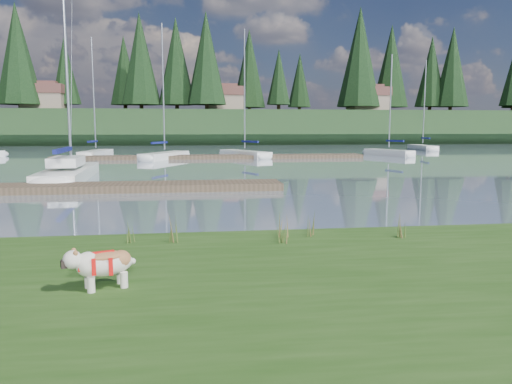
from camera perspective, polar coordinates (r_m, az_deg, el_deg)
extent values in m
plane|color=#7C8EA1|center=(42.51, -7.79, 3.78)|extent=(200.00, 200.00, 0.00)
cube|color=#294A18|center=(6.89, -7.92, -13.80)|extent=(60.00, 9.00, 0.35)
cube|color=#1C3319|center=(85.42, -7.81, 7.26)|extent=(200.00, 20.00, 5.00)
cylinder|color=silver|center=(7.50, -18.33, -10.00)|extent=(0.11, 0.11, 0.23)
cylinder|color=silver|center=(7.71, -18.61, -9.51)|extent=(0.11, 0.11, 0.23)
cylinder|color=silver|center=(7.58, -14.85, -9.68)|extent=(0.11, 0.11, 0.23)
cylinder|color=silver|center=(7.79, -15.23, -9.21)|extent=(0.11, 0.11, 0.23)
ellipsoid|color=silver|center=(7.58, -16.73, -7.84)|extent=(0.84, 0.61, 0.36)
ellipsoid|color=#A66A3E|center=(7.55, -16.76, -7.00)|extent=(0.62, 0.51, 0.13)
ellipsoid|color=silver|center=(7.48, -20.25, -7.28)|extent=(0.34, 0.35, 0.26)
cube|color=black|center=(7.48, -21.11, -7.68)|extent=(0.12, 0.15, 0.10)
cube|color=white|center=(27.39, -20.59, 1.85)|extent=(2.45, 8.76, 0.70)
ellipsoid|color=white|center=(31.65, -19.29, 2.59)|extent=(2.02, 2.46, 0.70)
cylinder|color=silver|center=(28.45, -21.00, 16.47)|extent=(0.14, 0.14, 13.13)
cube|color=navy|center=(26.04, -21.19, 4.49)|extent=(0.42, 3.94, 0.20)
cube|color=white|center=(26.85, -20.83, 3.29)|extent=(1.55, 3.22, 0.45)
cube|color=#4C3D2C|center=(21.95, -18.31, 0.49)|extent=(16.00, 2.00, 0.30)
cube|color=#4C3D2C|center=(42.54, -5.09, 4.02)|extent=(26.00, 2.20, 0.30)
cube|color=white|center=(47.40, -17.81, 4.13)|extent=(2.19, 6.33, 0.70)
ellipsoid|color=white|center=(50.37, -16.76, 4.34)|extent=(1.56, 1.85, 0.70)
cylinder|color=silver|center=(47.43, -18.07, 10.68)|extent=(0.12, 0.12, 9.69)
cube|color=navy|center=(46.55, -18.18, 5.51)|extent=(0.51, 2.47, 0.20)
cube|color=white|center=(42.48, -10.38, 4.02)|extent=(4.05, 6.50, 0.70)
ellipsoid|color=white|center=(45.38, -8.50, 4.27)|extent=(2.02, 2.20, 0.70)
cylinder|color=silver|center=(42.54, -10.56, 11.68)|extent=(0.12, 0.12, 10.20)
cube|color=navy|center=(41.65, -10.98, 5.56)|extent=(1.26, 2.43, 0.20)
cube|color=white|center=(44.54, -1.29, 4.29)|extent=(4.10, 6.74, 0.70)
ellipsoid|color=white|center=(47.46, -3.34, 4.47)|extent=(2.07, 2.26, 0.70)
cylinder|color=silver|center=(44.60, -1.32, 11.65)|extent=(0.12, 0.12, 10.29)
cube|color=navy|center=(43.71, -0.69, 5.78)|extent=(1.26, 2.51, 0.20)
cube|color=white|center=(48.35, 14.93, 4.29)|extent=(3.12, 5.55, 0.70)
ellipsoid|color=white|center=(50.36, 12.78, 4.47)|extent=(1.65, 1.82, 0.70)
cylinder|color=silver|center=(48.34, 15.12, 9.98)|extent=(0.12, 0.12, 8.43)
cube|color=navy|center=(47.77, 15.59, 5.65)|extent=(0.96, 2.10, 0.20)
cube|color=white|center=(61.69, 18.49, 4.79)|extent=(2.11, 6.47, 0.70)
ellipsoid|color=white|center=(64.68, 17.53, 4.93)|extent=(1.56, 1.87, 0.70)
cylinder|color=silver|center=(61.71, 18.70, 9.72)|extent=(0.12, 0.12, 9.47)
cube|color=navy|center=(60.84, 18.82, 5.85)|extent=(0.47, 2.53, 0.20)
cone|color=#475B23|center=(10.23, -9.87, -4.15)|extent=(0.03, 0.03, 0.55)
cone|color=brown|center=(10.17, -9.25, -4.53)|extent=(0.03, 0.03, 0.44)
cone|color=#475B23|center=(10.25, -9.53, -3.96)|extent=(0.03, 0.03, 0.61)
cone|color=brown|center=(10.21, -9.08, -4.63)|extent=(0.03, 0.03, 0.39)
cone|color=#475B23|center=(10.16, -9.77, -4.39)|extent=(0.03, 0.03, 0.50)
cone|color=#475B23|center=(10.54, 2.81, -3.86)|extent=(0.03, 0.03, 0.50)
cone|color=brown|center=(10.50, 3.47, -4.19)|extent=(0.03, 0.03, 0.40)
cone|color=#475B23|center=(10.57, 3.10, -3.69)|extent=(0.03, 0.03, 0.55)
cone|color=brown|center=(10.55, 3.59, -4.27)|extent=(0.03, 0.03, 0.35)
cone|color=#475B23|center=(10.47, 3.00, -4.08)|extent=(0.03, 0.03, 0.45)
cone|color=#475B23|center=(10.72, 5.89, -3.67)|extent=(0.03, 0.03, 0.51)
cone|color=brown|center=(10.69, 6.55, -3.99)|extent=(0.03, 0.03, 0.41)
cone|color=#475B23|center=(10.76, 6.17, -3.49)|extent=(0.03, 0.03, 0.56)
cone|color=brown|center=(10.74, 6.65, -4.07)|extent=(0.03, 0.03, 0.36)
cone|color=#475B23|center=(10.66, 6.10, -3.88)|extent=(0.03, 0.03, 0.46)
cone|color=#475B23|center=(10.41, -14.52, -4.43)|extent=(0.03, 0.03, 0.43)
cone|color=brown|center=(10.34, -13.95, -4.74)|extent=(0.03, 0.03, 0.34)
cone|color=#475B23|center=(10.43, -14.17, -4.28)|extent=(0.03, 0.03, 0.47)
cone|color=brown|center=(10.38, -13.75, -4.80)|extent=(0.03, 0.03, 0.30)
cone|color=#475B23|center=(10.33, -14.45, -4.63)|extent=(0.03, 0.03, 0.39)
cone|color=#475B23|center=(10.04, 2.59, -4.91)|extent=(0.03, 0.03, 0.33)
cone|color=brown|center=(10.00, 3.28, -5.16)|extent=(0.03, 0.03, 0.27)
cone|color=#475B23|center=(10.08, 2.90, -4.77)|extent=(0.03, 0.03, 0.37)
cone|color=brown|center=(10.05, 3.41, -5.20)|extent=(0.03, 0.03, 0.23)
cone|color=#475B23|center=(9.97, 2.79, -5.10)|extent=(0.03, 0.03, 0.30)
cone|color=#475B23|center=(10.96, 15.98, -3.63)|extent=(0.03, 0.03, 0.53)
cone|color=brown|center=(10.95, 16.65, -3.94)|extent=(0.03, 0.03, 0.42)
cone|color=#475B23|center=(11.00, 16.21, -3.45)|extent=(0.03, 0.03, 0.58)
cone|color=brown|center=(11.00, 16.70, -4.03)|extent=(0.03, 0.03, 0.37)
cone|color=#475B23|center=(10.90, 16.24, -3.84)|extent=(0.03, 0.03, 0.48)
cube|color=#33281C|center=(11.13, -7.85, -6.10)|extent=(60.00, 0.50, 0.14)
cylinder|color=#382619|center=(84.30, -25.32, 8.93)|extent=(0.60, 0.60, 1.80)
cone|color=black|center=(84.94, -25.62, 14.09)|extent=(6.60, 6.60, 15.00)
cylinder|color=#382619|center=(85.08, -14.69, 9.38)|extent=(0.60, 0.60, 1.80)
cone|color=black|center=(85.51, -14.82, 13.30)|extent=(4.84, 4.84, 11.00)
cylinder|color=#382619|center=(78.55, -5.64, 9.76)|extent=(0.60, 0.60, 1.80)
cone|color=black|center=(79.17, -5.70, 14.98)|extent=(6.16, 6.16, 14.00)
cylinder|color=#382619|center=(83.83, 2.60, 9.64)|extent=(0.60, 0.60, 1.80)
cone|color=black|center=(84.17, 2.62, 13.01)|extent=(3.96, 3.96, 9.00)
cylinder|color=#382619|center=(85.20, 11.60, 9.46)|extent=(0.60, 0.60, 1.80)
cone|color=black|center=(85.89, 11.75, 14.87)|extent=(7.04, 7.04, 16.00)
cylinder|color=#382619|center=(93.43, 19.22, 9.01)|extent=(0.60, 0.60, 1.80)
cone|color=black|center=(93.86, 19.39, 12.86)|extent=(5.28, 5.28, 12.00)
cube|color=gray|center=(85.41, -22.99, 9.36)|extent=(6.00, 5.00, 2.80)
cube|color=brown|center=(85.52, -23.06, 10.77)|extent=(6.30, 5.30, 1.40)
cube|color=brown|center=(85.58, -23.09, 11.30)|extent=(4.20, 3.60, 0.70)
cube|color=gray|center=(83.72, -3.69, 9.98)|extent=(6.00, 5.00, 2.80)
cube|color=brown|center=(83.84, -3.70, 11.41)|extent=(6.30, 5.30, 1.40)
cube|color=brown|center=(83.90, -3.70, 11.96)|extent=(4.20, 3.60, 0.70)
cube|color=gray|center=(86.83, 12.66, 9.73)|extent=(6.00, 5.00, 2.80)
cube|color=brown|center=(86.95, 12.70, 11.11)|extent=(6.30, 5.30, 1.40)
cube|color=brown|center=(87.01, 12.71, 11.63)|extent=(4.20, 3.60, 0.70)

